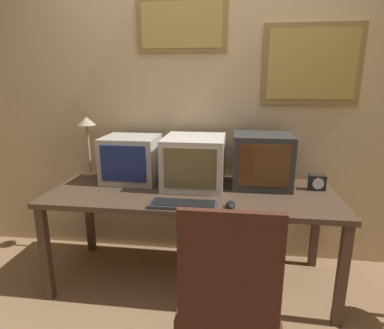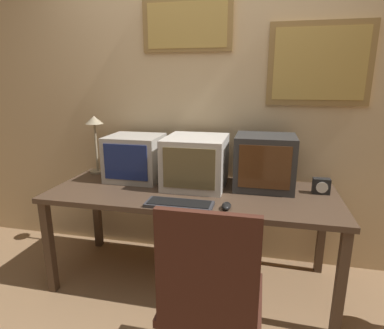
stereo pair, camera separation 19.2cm
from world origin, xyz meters
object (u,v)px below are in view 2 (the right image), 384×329
object	(u,v)px
keyboard_main	(179,204)
desk_lamp	(95,131)
monitor_center	(195,161)
office_chair	(211,315)
desk_clock	(321,186)
monitor_left	(135,158)
monitor_right	(265,162)
mouse_near_keyboard	(226,206)

from	to	relation	value
keyboard_main	desk_lamp	size ratio (longest dim) A/B	0.88
monitor_center	office_chair	distance (m)	1.13
monitor_center	desk_clock	bearing A→B (deg)	0.85
monitor_center	keyboard_main	distance (m)	0.46
monitor_left	desk_clock	world-z (taller)	monitor_left
monitor_right	mouse_near_keyboard	bearing A→B (deg)	-115.30
monitor_left	monitor_center	xyz separation A→B (m)	(0.49, -0.05, 0.01)
desk_lamp	office_chair	world-z (taller)	desk_lamp
desk_clock	monitor_right	bearing A→B (deg)	174.44
desk_lamp	monitor_right	bearing A→B (deg)	-4.60
desk_lamp	keyboard_main	bearing A→B (deg)	-33.76
keyboard_main	mouse_near_keyboard	size ratio (longest dim) A/B	4.06
desk_clock	desk_lamp	world-z (taller)	desk_lamp
monitor_center	desk_lamp	world-z (taller)	desk_lamp
monitor_left	keyboard_main	size ratio (longest dim) A/B	0.96
monitor_center	desk_lamp	distance (m)	0.92
keyboard_main	office_chair	xyz separation A→B (m)	(0.30, -0.57, -0.30)
desk_clock	monitor_center	bearing A→B (deg)	-179.15
monitor_left	monitor_right	world-z (taller)	monitor_right
monitor_right	desk_clock	xyz separation A→B (m)	(0.39, -0.04, -0.14)
monitor_left	monitor_center	world-z (taller)	monitor_center
monitor_right	keyboard_main	xyz separation A→B (m)	(-0.51, -0.47, -0.18)
monitor_center	keyboard_main	world-z (taller)	monitor_center
monitor_center	mouse_near_keyboard	xyz separation A→B (m)	(0.28, -0.41, -0.16)
monitor_center	monitor_right	size ratio (longest dim) A/B	1.11
monitor_left	keyboard_main	xyz separation A→B (m)	(0.48, -0.47, -0.16)
desk_clock	monitor_left	bearing A→B (deg)	178.43
keyboard_main	office_chair	size ratio (longest dim) A/B	0.42
monitor_center	office_chair	world-z (taller)	monitor_center
desk_clock	office_chair	world-z (taller)	office_chair
desk_lamp	office_chair	bearing A→B (deg)	-44.46
mouse_near_keyboard	desk_clock	world-z (taller)	desk_clock
keyboard_main	mouse_near_keyboard	world-z (taller)	mouse_near_keyboard
desk_lamp	desk_clock	bearing A→B (deg)	-4.81
office_chair	desk_clock	bearing A→B (deg)	59.06
mouse_near_keyboard	desk_clock	xyz separation A→B (m)	(0.61, 0.42, 0.04)
monitor_right	desk_lamp	distance (m)	1.40
monitor_left	monitor_center	size ratio (longest dim) A/B	0.88
keyboard_main	mouse_near_keyboard	bearing A→B (deg)	3.25
keyboard_main	monitor_left	bearing A→B (deg)	135.54
desk_clock	mouse_near_keyboard	bearing A→B (deg)	-145.41
desk_lamp	office_chair	xyz separation A→B (m)	(1.17, -1.15, -0.64)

